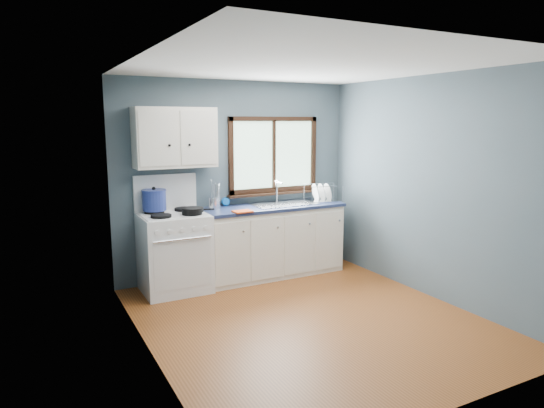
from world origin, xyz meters
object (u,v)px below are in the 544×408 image
skillet (193,210)px  sink (284,209)px  thermos (217,196)px  base_cabinets (272,244)px  utensil_crock (213,203)px  gas_range (174,250)px  stockpot (154,200)px  dish_rack (322,196)px

skillet → sink: bearing=25.1°
sink → skillet: (-1.30, -0.18, 0.13)m
thermos → base_cabinets: bearing=-10.1°
utensil_crock → gas_range: bearing=-168.5°
gas_range → skillet: bearing=-40.6°
base_cabinets → utensil_crock: bearing=173.1°
gas_range → thermos: (0.60, 0.14, 0.58)m
utensil_crock → thermos: size_ratio=1.19×
thermos → stockpot: bearing=179.7°
skillet → utensil_crock: utensil_crock is taller
stockpot → utensil_crock: bearing=-3.0°
sink → base_cabinets: bearing=179.9°
sink → utensil_crock: size_ratio=2.29×
utensil_crock → thermos: utensil_crock is taller
sink → thermos: (-0.88, 0.13, 0.21)m
dish_rack → sink: bearing=-168.9°
dish_rack → skillet: bearing=-162.3°
gas_range → base_cabinets: 1.31m
base_cabinets → utensil_crock: (-0.76, 0.09, 0.59)m
base_cabinets → utensil_crock: utensil_crock is taller
base_cabinets → thermos: bearing=169.9°
thermos → sink: bearing=-8.1°
base_cabinets → dish_rack: (0.77, -0.02, 0.57)m
gas_range → utensil_crock: 0.75m
gas_range → sink: size_ratio=1.62×
base_cabinets → thermos: size_ratio=6.01×
skillet → thermos: thermos is taller
thermos → dish_rack: thermos is taller
gas_range → utensil_crock: (0.54, 0.11, 0.50)m
stockpot → utensil_crock: size_ratio=0.78×
gas_range → utensil_crock: size_ratio=3.70×
skillet → utensil_crock: bearing=54.8°
sink → dish_rack: 0.60m
gas_range → base_cabinets: gas_range is taller
gas_range → stockpot: bearing=139.7°
dish_rack → thermos: bearing=-172.8°
gas_range → dish_rack: size_ratio=2.59×
base_cabinets → dish_rack: size_ratio=3.52×
base_cabinets → sink: size_ratio=2.20×
gas_range → stockpot: (-0.17, 0.15, 0.59)m
utensil_crock → dish_rack: bearing=-4.1°
stockpot → dish_rack: size_ratio=0.55×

